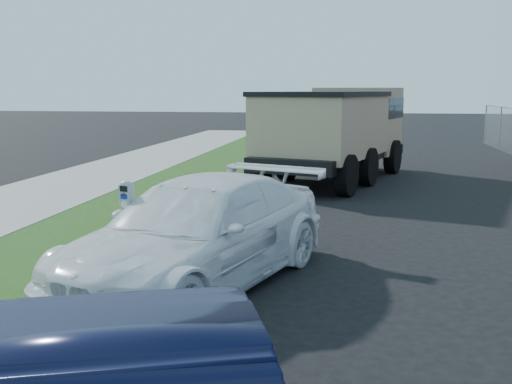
# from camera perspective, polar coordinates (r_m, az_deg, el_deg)

# --- Properties ---
(ground) EXTENTS (120.00, 120.00, 0.00)m
(ground) POSITION_cam_1_polar(r_m,az_deg,el_deg) (7.98, 8.86, -8.58)
(ground) COLOR black
(ground) RESTS_ON ground
(streetside) EXTENTS (6.12, 50.00, 0.15)m
(streetside) POSITION_cam_1_polar(r_m,az_deg,el_deg) (11.36, -20.35, -3.22)
(streetside) COLOR gray
(streetside) RESTS_ON ground
(parking_meter) EXTENTS (0.19, 0.15, 1.24)m
(parking_meter) POSITION_cam_1_polar(r_m,az_deg,el_deg) (7.75, -12.19, -1.44)
(parking_meter) COLOR #3F4247
(parking_meter) RESTS_ON ground
(white_wagon) EXTENTS (3.35, 5.05, 1.36)m
(white_wagon) POSITION_cam_1_polar(r_m,az_deg,el_deg) (7.76, -5.33, -3.81)
(white_wagon) COLOR white
(white_wagon) RESTS_ON ground
(dump_truck) EXTENTS (4.19, 6.93, 2.56)m
(dump_truck) POSITION_cam_1_polar(r_m,az_deg,el_deg) (17.02, 7.70, 6.07)
(dump_truck) COLOR black
(dump_truck) RESTS_ON ground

